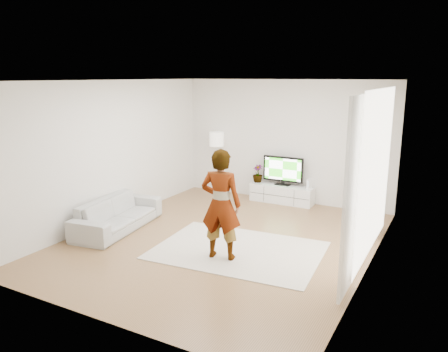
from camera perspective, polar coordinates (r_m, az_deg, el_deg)
The scene contains 17 objects.
floor at distance 7.89m, azimuth -0.17°, elevation -8.41°, with size 6.00×6.00×0.00m, color #976944.
ceiling at distance 7.35m, azimuth -0.18°, elevation 12.37°, with size 6.00×6.00×0.00m, color white.
wall_left at distance 8.95m, azimuth -14.38°, elevation 3.06°, with size 0.02×6.00×2.80m, color silver.
wall_right at distance 6.69m, azimuth 18.95°, elevation -0.49°, with size 0.02×6.00×2.80m, color silver.
wall_back at distance 10.19m, azimuth 7.97°, elevation 4.51°, with size 5.00×0.02×2.80m, color silver.
wall_front at distance 5.15m, azimuth -16.46°, elevation -4.24°, with size 5.00×0.02×2.80m, color silver.
window at distance 6.98m, azimuth 19.25°, elevation 0.43°, with size 0.01×2.60×2.50m, color white.
curtain_near at distance 5.77m, azimuth 16.21°, elevation -2.91°, with size 0.04×0.70×2.60m, color white.
curtain_far at distance 8.27m, azimuth 20.17°, elevation 1.53°, with size 0.04×0.70×2.60m, color white.
media_console at distance 10.20m, azimuth 7.57°, elevation -2.32°, with size 1.47×0.42×0.41m.
television at distance 10.09m, azimuth 7.72°, elevation 0.82°, with size 0.95×0.19×0.66m.
game_console at distance 9.92m, azimuth 11.09°, elevation -1.01°, with size 0.09×0.17×0.22m.
potted_plant at distance 10.33m, azimuth 4.41°, elevation 0.32°, with size 0.23×0.23×0.42m, color #3F7238.
rug at distance 7.46m, azimuth 1.85°, elevation -9.66°, with size 2.73×1.97×0.01m, color beige.
player at distance 6.87m, azimuth -0.41°, elevation -3.73°, with size 0.65×0.43×1.78m, color #334772.
sofa at distance 8.61m, azimuth -13.71°, elevation -4.84°, with size 2.04×0.80×0.60m, color #A8A7A3.
floor_lamp at distance 10.63m, azimuth -0.97°, elevation 4.46°, with size 0.34×0.34×1.54m.
Camera 1 is at (3.53, -6.45, 2.88)m, focal length 35.00 mm.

